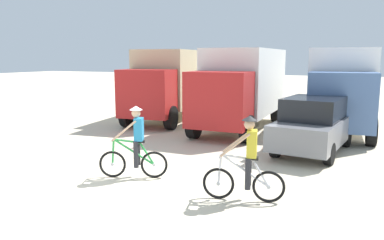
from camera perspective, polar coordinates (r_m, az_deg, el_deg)
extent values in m
plane|color=beige|center=(9.27, -11.26, -9.66)|extent=(120.00, 120.00, 0.00)
cube|color=#CCB78E|center=(19.28, -2.54, 6.35)|extent=(2.96, 5.43, 2.70)
cube|color=#B21E1E|center=(16.17, -6.73, 3.96)|extent=(2.35, 1.73, 2.00)
cube|color=black|center=(15.51, -7.83, 5.01)|extent=(2.02, 0.30, 0.80)
cylinder|color=black|center=(16.00, -3.18, 0.34)|extent=(0.43, 1.03, 1.00)
cylinder|color=black|center=(16.83, -9.68, 0.67)|extent=(0.43, 1.03, 1.00)
cylinder|color=black|center=(20.69, 1.77, 2.38)|extent=(0.43, 1.03, 1.00)
cylinder|color=black|center=(21.34, -3.50, 2.58)|extent=(0.43, 1.03, 1.00)
cube|color=white|center=(16.81, 8.03, 5.84)|extent=(2.43, 5.21, 2.70)
cube|color=#B21E1E|center=(13.63, 4.06, 3.01)|extent=(2.21, 1.51, 2.00)
cube|color=black|center=(12.94, 3.03, 4.25)|extent=(2.02, 0.09, 0.80)
cylinder|color=black|center=(13.56, 8.22, -1.36)|extent=(0.33, 1.00, 1.00)
cylinder|color=black|center=(14.23, 0.29, -0.76)|extent=(0.33, 1.00, 1.00)
cylinder|color=black|center=(18.36, 12.44, 1.29)|extent=(0.33, 1.00, 1.00)
cylinder|color=black|center=(18.86, 6.36, 1.66)|extent=(0.33, 1.00, 1.00)
cube|color=white|center=(17.43, 21.37, 5.42)|extent=(2.73, 5.34, 2.70)
cube|color=#4C6B9E|center=(14.08, 21.40, 2.60)|extent=(2.29, 1.64, 2.00)
cube|color=black|center=(13.35, 21.52, 3.77)|extent=(2.02, 0.21, 0.80)
cylinder|color=black|center=(14.37, 25.22, -1.56)|extent=(0.38, 1.02, 1.00)
cylinder|color=black|center=(14.33, 17.08, -1.10)|extent=(0.38, 1.02, 1.00)
cylinder|color=black|center=(19.29, 24.08, 1.07)|extent=(0.38, 1.02, 1.00)
cylinder|color=black|center=(19.26, 18.02, 1.42)|extent=(0.38, 1.02, 1.00)
cube|color=slate|center=(12.74, 17.73, -1.48)|extent=(2.30, 4.40, 0.76)
cube|color=black|center=(12.49, 17.72, 1.66)|extent=(1.86, 2.29, 0.68)
cylinder|color=black|center=(14.25, 15.90, -1.85)|extent=(0.30, 0.66, 0.64)
cylinder|color=black|center=(13.92, 22.09, -2.44)|extent=(0.30, 0.66, 0.64)
cylinder|color=black|center=(11.81, 12.40, -3.96)|extent=(0.30, 0.66, 0.64)
cylinder|color=black|center=(11.41, 19.83, -4.77)|extent=(0.30, 0.66, 0.64)
torus|color=black|center=(9.85, -11.78, -6.48)|extent=(0.65, 0.31, 0.68)
cylinder|color=silver|center=(9.85, -11.78, -6.48)|extent=(0.10, 0.10, 0.08)
torus|color=black|center=(9.65, -5.68, -6.66)|extent=(0.65, 0.31, 0.68)
cylinder|color=silver|center=(9.65, -5.68, -6.66)|extent=(0.10, 0.10, 0.08)
cylinder|color=green|center=(9.65, -8.66, -4.75)|extent=(0.97, 0.43, 0.68)
cylinder|color=green|center=(9.62, -9.71, -3.11)|extent=(0.63, 0.29, 0.13)
cylinder|color=green|center=(9.60, -6.73, -5.02)|extent=(0.38, 0.19, 0.59)
cylinder|color=green|center=(9.76, -11.70, -4.67)|extent=(0.11, 0.08, 0.64)
cylinder|color=silver|center=(9.68, -11.62, -2.84)|extent=(0.23, 0.50, 0.04)
cube|color=black|center=(9.56, -7.79, -3.20)|extent=(0.27, 0.20, 0.06)
cube|color=teal|center=(9.50, -7.95, -1.37)|extent=(0.30, 0.37, 0.56)
sphere|color=tan|center=(9.44, -8.36, 1.02)|extent=(0.22, 0.22, 0.22)
cone|color=silver|center=(9.43, -8.38, 1.80)|extent=(0.32, 0.32, 0.10)
cylinder|color=#26262B|center=(9.52, -8.36, -5.12)|extent=(0.12, 0.12, 0.66)
cylinder|color=#26262B|center=(9.76, -8.08, -4.75)|extent=(0.12, 0.12, 0.66)
cylinder|color=tan|center=(9.39, -10.17, -1.64)|extent=(0.59, 0.32, 0.53)
cylinder|color=tan|center=(9.74, -9.71, -1.24)|extent=(0.61, 0.24, 0.53)
torus|color=black|center=(8.24, 3.96, -9.42)|extent=(0.68, 0.20, 0.68)
cylinder|color=silver|center=(8.24, 3.96, -9.42)|extent=(0.10, 0.10, 0.08)
torus|color=black|center=(8.18, 11.38, -9.75)|extent=(0.68, 0.20, 0.68)
cylinder|color=silver|center=(8.18, 11.38, -9.75)|extent=(0.10, 0.10, 0.08)
cylinder|color=silver|center=(8.09, 7.88, -7.47)|extent=(1.01, 0.27, 0.68)
cylinder|color=silver|center=(8.03, 6.69, -5.50)|extent=(0.66, 0.19, 0.13)
cylinder|color=silver|center=(8.09, 10.21, -7.83)|extent=(0.39, 0.13, 0.59)
cylinder|color=silver|center=(8.14, 4.16, -7.30)|extent=(0.11, 0.07, 0.64)
cylinder|color=silver|center=(8.06, 4.37, -5.12)|extent=(0.15, 0.52, 0.04)
cube|color=black|center=(8.01, 9.03, -5.66)|extent=(0.26, 0.17, 0.06)
cube|color=gold|center=(7.94, 8.95, -3.50)|extent=(0.26, 0.36, 0.56)
sphere|color=tan|center=(7.87, 8.58, -0.64)|extent=(0.22, 0.22, 0.22)
cone|color=#333333|center=(7.84, 8.61, 0.30)|extent=(0.32, 0.32, 0.10)
cylinder|color=#26262B|center=(7.97, 8.35, -7.96)|extent=(0.12, 0.12, 0.66)
cylinder|color=#26262B|center=(8.22, 8.47, -7.43)|extent=(0.12, 0.12, 0.66)
cylinder|color=tan|center=(7.79, 6.39, -3.80)|extent=(0.62, 0.22, 0.53)
cylinder|color=tan|center=(8.14, 6.64, -3.23)|extent=(0.63, 0.14, 0.53)
cube|color=#4C5199|center=(13.40, 16.71, -2.63)|extent=(0.98, 1.01, 0.61)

